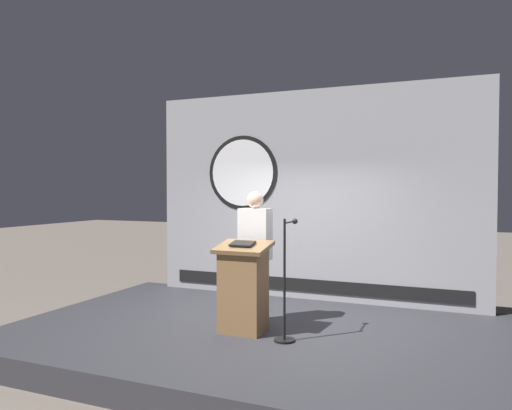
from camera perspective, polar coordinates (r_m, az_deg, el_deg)
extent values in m
plane|color=#6B6056|center=(6.34, 1.43, -16.91)|extent=(40.00, 40.00, 0.00)
cube|color=#333338|center=(6.29, 1.43, -15.62)|extent=(6.40, 4.00, 0.30)
cube|color=#9E9EA3|center=(7.75, 6.43, 1.18)|extent=(5.28, 0.10, 3.30)
cylinder|color=black|center=(8.11, -1.59, 3.77)|extent=(1.23, 0.02, 1.23)
cylinder|color=white|center=(8.11, -1.60, 3.78)|extent=(1.10, 0.02, 1.10)
cube|color=black|center=(7.85, 6.27, -9.32)|extent=(4.76, 0.02, 0.20)
cube|color=olive|center=(6.03, -1.50, -9.97)|extent=(0.52, 0.40, 1.01)
cube|color=olive|center=(5.95, -1.50, -4.93)|extent=(0.64, 0.50, 0.14)
cube|color=black|center=(5.92, -1.58, -4.52)|extent=(0.28, 0.20, 0.06)
cylinder|color=black|center=(6.50, -0.10, -9.95)|extent=(0.26, 0.26, 0.82)
cube|color=white|center=(6.39, -0.10, -3.41)|extent=(0.40, 0.24, 0.67)
sphere|color=beige|center=(6.36, -0.10, 0.58)|extent=(0.22, 0.22, 0.22)
cylinder|color=black|center=(5.81, 3.33, -15.45)|extent=(0.24, 0.24, 0.02)
cylinder|color=black|center=(5.64, 3.34, -8.75)|extent=(0.03, 0.03, 1.40)
cylinder|color=black|center=(5.74, 3.97, -2.01)|extent=(0.02, 0.37, 0.02)
sphere|color=#262626|center=(5.91, 4.56, -1.89)|extent=(0.07, 0.07, 0.07)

